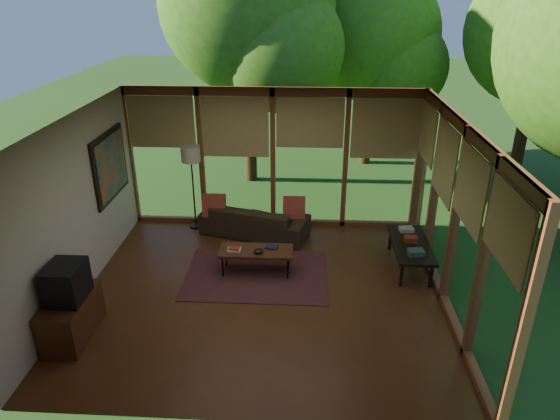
# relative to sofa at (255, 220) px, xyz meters

# --- Properties ---
(floor) EXTENTS (5.50, 5.50, 0.00)m
(floor) POSITION_rel_sofa_xyz_m (0.32, -2.00, -0.29)
(floor) COLOR #5C3118
(floor) RESTS_ON ground
(ceiling) EXTENTS (5.50, 5.50, 0.00)m
(ceiling) POSITION_rel_sofa_xyz_m (0.32, -2.00, 2.41)
(ceiling) COLOR silver
(ceiling) RESTS_ON ground
(wall_left) EXTENTS (0.04, 5.00, 2.70)m
(wall_left) POSITION_rel_sofa_xyz_m (-2.43, -2.00, 1.06)
(wall_left) COLOR beige
(wall_left) RESTS_ON ground
(wall_front) EXTENTS (5.50, 0.04, 2.70)m
(wall_front) POSITION_rel_sofa_xyz_m (0.32, -4.50, 1.06)
(wall_front) COLOR beige
(wall_front) RESTS_ON ground
(window_wall_back) EXTENTS (5.50, 0.12, 2.70)m
(window_wall_back) POSITION_rel_sofa_xyz_m (0.32, 0.50, 1.06)
(window_wall_back) COLOR brown
(window_wall_back) RESTS_ON ground
(window_wall_right) EXTENTS (0.12, 5.00, 2.70)m
(window_wall_right) POSITION_rel_sofa_xyz_m (3.07, -2.00, 1.06)
(window_wall_right) COLOR brown
(window_wall_right) RESTS_ON ground
(exterior_lawn) EXTENTS (40.00, 40.00, 0.00)m
(exterior_lawn) POSITION_rel_sofa_xyz_m (8.32, 6.00, -0.30)
(exterior_lawn) COLOR #26531F
(exterior_lawn) RESTS_ON ground
(tree_nw) EXTENTS (3.81, 3.81, 5.90)m
(tree_nw) POSITION_rel_sofa_xyz_m (-0.38, 3.02, 3.69)
(tree_nw) COLOR #3C2416
(tree_nw) RESTS_ON ground
(tree_ne) EXTENTS (3.24, 3.24, 4.87)m
(tree_ne) POSITION_rel_sofa_xyz_m (2.53, 4.49, 2.95)
(tree_ne) COLOR #3C2416
(tree_ne) RESTS_ON ground
(tree_far) EXTENTS (3.24, 3.24, 5.10)m
(tree_far) POSITION_rel_sofa_xyz_m (5.95, 3.07, 3.17)
(tree_far) COLOR #3C2416
(tree_far) RESTS_ON ground
(rug) EXTENTS (2.32, 1.65, 0.01)m
(rug) POSITION_rel_sofa_xyz_m (0.17, -1.49, -0.29)
(rug) COLOR maroon
(rug) RESTS_ON floor
(sofa) EXTENTS (2.15, 1.31, 0.59)m
(sofa) POSITION_rel_sofa_xyz_m (0.00, 0.00, 0.00)
(sofa) COLOR #312618
(sofa) RESTS_ON floor
(pillow_left) EXTENTS (0.43, 0.23, 0.45)m
(pillow_left) POSITION_rel_sofa_xyz_m (-0.75, -0.05, 0.30)
(pillow_left) COLOR maroon
(pillow_left) RESTS_ON sofa
(pillow_right) EXTENTS (0.41, 0.22, 0.43)m
(pillow_right) POSITION_rel_sofa_xyz_m (0.75, -0.05, 0.29)
(pillow_right) COLOR maroon
(pillow_right) RESTS_ON sofa
(ct_book_lower) EXTENTS (0.22, 0.17, 0.03)m
(ct_book_lower) POSITION_rel_sofa_xyz_m (-0.19, -1.45, 0.15)
(ct_book_lower) COLOR #B3ABA3
(ct_book_lower) RESTS_ON coffee_table
(ct_book_upper) EXTENTS (0.18, 0.14, 0.03)m
(ct_book_upper) POSITION_rel_sofa_xyz_m (-0.19, -1.45, 0.17)
(ct_book_upper) COLOR maroon
(ct_book_upper) RESTS_ON coffee_table
(ct_book_side) EXTENTS (0.22, 0.18, 0.03)m
(ct_book_side) POSITION_rel_sofa_xyz_m (0.41, -1.32, 0.15)
(ct_book_side) COLOR #161C33
(ct_book_side) RESTS_ON coffee_table
(ct_bowl) EXTENTS (0.16, 0.16, 0.07)m
(ct_bowl) POSITION_rel_sofa_xyz_m (0.21, -1.50, 0.17)
(ct_bowl) COLOR black
(ct_bowl) RESTS_ON coffee_table
(media_cabinet) EXTENTS (0.50, 1.00, 0.60)m
(media_cabinet) POSITION_rel_sofa_xyz_m (-2.15, -3.16, 0.01)
(media_cabinet) COLOR #4F2915
(media_cabinet) RESTS_ON floor
(television) EXTENTS (0.45, 0.55, 0.50)m
(television) POSITION_rel_sofa_xyz_m (-2.13, -3.16, 0.56)
(television) COLOR black
(television) RESTS_ON media_cabinet
(console_book_a) EXTENTS (0.27, 0.21, 0.09)m
(console_book_a) POSITION_rel_sofa_xyz_m (2.72, -1.49, 0.21)
(console_book_a) COLOR #2E5048
(console_book_a) RESTS_ON side_console
(console_book_b) EXTENTS (0.22, 0.17, 0.10)m
(console_book_b) POSITION_rel_sofa_xyz_m (2.72, -1.04, 0.21)
(console_book_b) COLOR maroon
(console_book_b) RESTS_ON side_console
(console_book_c) EXTENTS (0.26, 0.21, 0.07)m
(console_book_c) POSITION_rel_sofa_xyz_m (2.72, -0.64, 0.19)
(console_book_c) COLOR #B3ABA3
(console_book_c) RESTS_ON side_console
(floor_lamp) EXTENTS (0.36, 0.36, 1.65)m
(floor_lamp) POSITION_rel_sofa_xyz_m (-1.20, 0.27, 1.11)
(floor_lamp) COLOR black
(floor_lamp) RESTS_ON floor
(coffee_table) EXTENTS (1.20, 0.50, 0.43)m
(coffee_table) POSITION_rel_sofa_xyz_m (0.16, -1.40, 0.10)
(coffee_table) COLOR #4F2915
(coffee_table) RESTS_ON floor
(side_console) EXTENTS (0.60, 1.40, 0.46)m
(side_console) POSITION_rel_sofa_xyz_m (2.72, -1.09, 0.12)
(side_console) COLOR black
(side_console) RESTS_ON floor
(wall_painting) EXTENTS (0.06, 1.35, 1.15)m
(wall_painting) POSITION_rel_sofa_xyz_m (-2.39, -0.60, 1.26)
(wall_painting) COLOR black
(wall_painting) RESTS_ON wall_left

